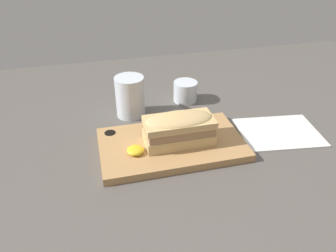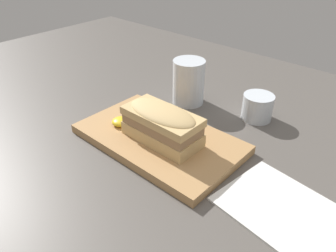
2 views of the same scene
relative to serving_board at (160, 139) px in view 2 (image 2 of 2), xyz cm
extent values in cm
cube|color=#56514C|center=(-0.27, 2.76, -1.93)|extent=(181.77, 118.41, 2.00)
cube|color=tan|center=(0.08, -0.04, 0.00)|extent=(34.00, 19.95, 1.86)
cylinder|color=black|center=(-14.12, 7.14, 0.51)|extent=(2.79, 2.79, 0.93)
cube|color=tan|center=(1.31, -0.72, 2.28)|extent=(16.08, 7.79, 2.70)
cube|color=#9E7A56|center=(1.31, -0.72, 4.61)|extent=(15.44, 7.47, 1.95)
cube|color=tan|center=(1.31, -0.72, 6.40)|extent=(16.08, 7.79, 1.62)
ellipsoid|color=tan|center=(1.31, -0.72, 7.07)|extent=(15.76, 7.63, 2.43)
ellipsoid|color=gold|center=(-9.33, -2.56, 1.70)|extent=(3.85, 3.85, 1.54)
cylinder|color=silver|center=(-7.24, 18.18, 4.67)|extent=(7.96, 7.96, 11.21)
cylinder|color=silver|center=(-7.24, 18.18, 1.79)|extent=(7.01, 7.01, 5.04)
cylinder|color=silver|center=(9.90, 22.55, 2.08)|extent=(7.09, 7.09, 6.03)
cylinder|color=black|center=(9.90, 22.55, 1.61)|extent=(6.38, 6.38, 4.68)
cube|color=white|center=(28.13, -0.58, -0.73)|extent=(21.84, 17.65, 0.40)
camera|label=1|loc=(-16.69, -61.81, 45.45)|focal=35.00mm
camera|label=2|loc=(39.00, -40.82, 38.85)|focal=35.00mm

